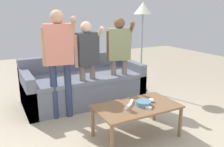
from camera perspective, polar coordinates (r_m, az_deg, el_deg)
The scene contains 12 objects.
ground_plane at distance 3.15m, azimuth 1.05°, elevation -15.09°, with size 12.00×12.00×0.00m, color tan.
couch at distance 4.23m, azimuth -7.09°, elevation -2.76°, with size 2.05×0.97×0.79m.
coffee_table at distance 3.00m, azimuth 6.07°, elevation -8.63°, with size 1.06×0.60×0.43m.
snack_bowl at distance 2.98m, azimuth 7.72°, elevation -7.25°, with size 0.19×0.19×0.06m, color teal.
game_remote_nunchuk at distance 3.12m, azimuth 9.64°, elevation -6.43°, with size 0.06×0.09×0.05m.
floor_lamp at distance 4.61m, azimuth 7.54°, elevation 14.09°, with size 0.35×0.35×1.74m.
player_left at distance 3.44m, azimuth -12.79°, elevation 5.05°, with size 0.47×0.39×1.60m.
player_center at distance 3.71m, azimuth -6.10°, elevation 4.37°, with size 0.44×0.30×1.43m.
player_right at distance 3.99m, azimuth 1.75°, elevation 5.64°, with size 0.42×0.40×1.48m.
game_remote_wand_near at distance 3.04m, azimuth 4.77°, elevation -7.02°, with size 0.13×0.14×0.03m.
game_remote_wand_far at distance 2.90m, azimuth 3.98°, elevation -8.07°, with size 0.15×0.12×0.03m.
game_remote_wand_spare at distance 2.92m, azimuth 8.19°, elevation -8.07°, with size 0.10×0.15×0.03m.
Camera 1 is at (-1.32, -2.38, 1.59)m, focal length 37.46 mm.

